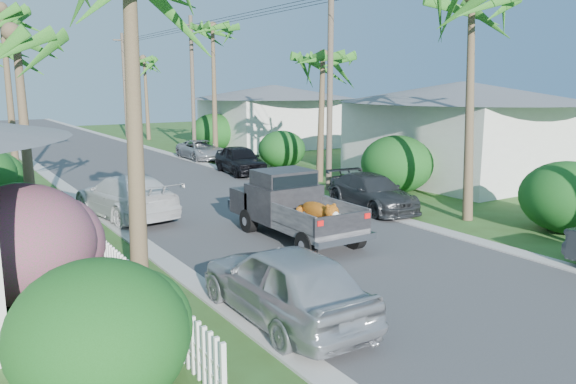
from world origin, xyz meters
TOP-DOWN VIEW (x-y plane):
  - ground at (0.00, 0.00)m, footprint 120.00×120.00m
  - road at (0.00, 25.00)m, footprint 8.00×100.00m
  - curb_left at (-4.30, 25.00)m, footprint 0.60×100.00m
  - curb_right at (4.30, 25.00)m, footprint 0.60×100.00m
  - pickup_truck at (-0.09, 7.44)m, footprint 1.98×5.12m
  - parked_car_rm at (4.60, 8.92)m, footprint 2.40×4.68m
  - parked_car_rf at (4.44, 19.25)m, footprint 2.28×4.50m
  - parked_car_rd at (5.00, 25.56)m, footprint 2.05×4.34m
  - parked_car_ln at (-3.60, 2.13)m, footprint 1.88×4.59m
  - parked_car_lf at (-3.62, 12.65)m, footprint 2.82×5.48m
  - palm_l_b at (-6.80, 12.00)m, footprint 4.40×4.40m
  - palm_l_c at (-6.00, 22.00)m, footprint 4.40×4.40m
  - palm_r_b at (6.60, 15.00)m, footprint 4.40×4.40m
  - palm_r_c at (6.20, 26.00)m, footprint 4.40×4.40m
  - palm_r_d at (6.50, 40.00)m, footprint 4.40×4.40m
  - shrub_l_a at (-7.50, 1.00)m, footprint 2.60×2.86m
  - shrub_l_b at (-7.80, 6.00)m, footprint 3.00×3.30m
  - shrub_l_c at (-7.40, 10.00)m, footprint 2.40×2.64m
  - shrub_r_a at (7.60, 3.00)m, footprint 2.80×3.08m
  - shrub_r_b at (7.80, 11.00)m, footprint 3.00×3.30m
  - shrub_r_c at (7.50, 20.00)m, footprint 2.60×2.86m
  - shrub_r_d at (8.00, 30.00)m, footprint 3.20×3.52m
  - picket_fence at (-6.00, 5.50)m, footprint 0.10×11.00m
  - house_right_near at (13.00, 12.00)m, footprint 8.00×9.00m
  - house_right_far at (13.00, 30.00)m, footprint 9.00×8.00m
  - utility_pole_b at (5.60, 13.00)m, footprint 1.60×0.26m
  - utility_pole_c at (5.60, 28.00)m, footprint 1.60×0.26m
  - utility_pole_d at (5.60, 43.00)m, footprint 1.60×0.26m

SIDE VIEW (x-z plane):
  - ground at x=0.00m, z-range 0.00..0.00m
  - road at x=0.00m, z-range 0.00..0.02m
  - curb_left at x=-4.30m, z-range 0.00..0.06m
  - curb_right at x=4.30m, z-range 0.00..0.06m
  - picket_fence at x=-6.00m, z-range 0.00..1.00m
  - parked_car_rd at x=5.00m, z-range 0.00..1.20m
  - parked_car_rm at x=4.60m, z-range 0.00..1.30m
  - parked_car_rf at x=4.44m, z-range 0.00..1.47m
  - parked_car_lf at x=-3.62m, z-range 0.00..1.52m
  - parked_car_ln at x=-3.60m, z-range 0.00..1.56m
  - shrub_l_c at x=-7.40m, z-range 0.00..2.00m
  - pickup_truck at x=-0.09m, z-range -0.02..2.04m
  - shrub_r_c at x=7.50m, z-range 0.00..2.10m
  - shrub_l_a at x=-7.50m, z-range 0.00..2.20m
  - shrub_r_a at x=7.60m, z-range 0.00..2.30m
  - shrub_r_b at x=7.80m, z-range 0.00..2.50m
  - shrub_l_b at x=-7.80m, z-range 0.00..2.60m
  - shrub_r_d at x=8.00m, z-range 0.00..2.60m
  - house_right_far at x=13.00m, z-range -0.18..4.42m
  - house_right_near at x=13.00m, z-range -0.18..4.62m
  - utility_pole_b at x=5.60m, z-range 0.10..9.10m
  - utility_pole_c at x=5.60m, z-range 0.10..9.10m
  - utility_pole_d at x=5.60m, z-range 0.10..9.10m
  - palm_r_b at x=6.60m, z-range 2.35..9.55m
  - palm_l_b at x=-6.80m, z-range 2.44..9.85m
  - palm_r_d at x=6.50m, z-range 2.73..10.74m
  - palm_l_c at x=-6.00m, z-range 3.31..12.51m
  - palm_r_c at x=6.20m, z-range 3.41..12.81m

